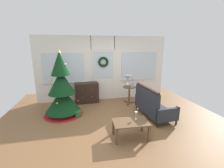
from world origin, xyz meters
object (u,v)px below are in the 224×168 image
at_px(coffee_table, 131,124).
at_px(settee_sofa, 152,105).
at_px(side_table, 129,92).
at_px(wine_glass, 136,114).
at_px(dresser_cabinet, 87,93).
at_px(flower_vase, 133,84).
at_px(gift_box, 78,114).
at_px(christmas_tree, 62,91).
at_px(table_lamp, 128,79).

bearing_deg(coffee_table, settee_sofa, 43.95).
bearing_deg(side_table, settee_sofa, -74.70).
distance_m(settee_sofa, wine_glass, 1.23).
relative_size(dresser_cabinet, settee_sofa, 0.61).
bearing_deg(flower_vase, gift_box, -160.49).
relative_size(flower_vase, gift_box, 1.91).
relative_size(dresser_cabinet, gift_box, 5.01).
distance_m(side_table, gift_box, 2.10).
distance_m(settee_sofa, coffee_table, 1.40).
height_order(wine_glass, gift_box, wine_glass).
bearing_deg(side_table, christmas_tree, -167.59).
height_order(side_table, table_lamp, table_lamp).
bearing_deg(wine_glass, gift_box, 136.80).
relative_size(settee_sofa, side_table, 2.29).
distance_m(table_lamp, flower_vase, 0.25).
height_order(side_table, wine_glass, side_table).
distance_m(christmas_tree, flower_vase, 2.52).
height_order(dresser_cabinet, settee_sofa, settee_sofa).
distance_m(christmas_tree, coffee_table, 2.42).
relative_size(settee_sofa, gift_box, 8.25).
bearing_deg(settee_sofa, christmas_tree, 165.63).
height_order(settee_sofa, coffee_table, settee_sofa).
distance_m(christmas_tree, table_lamp, 2.40).
relative_size(christmas_tree, settee_sofa, 1.37).
distance_m(dresser_cabinet, flower_vase, 1.81).
xyz_separation_m(wine_glass, gift_box, (-1.40, 1.32, -0.46)).
distance_m(flower_vase, gift_box, 2.24).
relative_size(side_table, gift_box, 3.61).
height_order(table_lamp, gift_box, table_lamp).
bearing_deg(gift_box, dresser_cabinet, 75.25).
distance_m(wine_glass, gift_box, 1.98).
distance_m(table_lamp, wine_glass, 2.21).
relative_size(settee_sofa, coffee_table, 1.77).
relative_size(christmas_tree, dresser_cabinet, 2.26).
bearing_deg(table_lamp, wine_glass, -101.89).
xyz_separation_m(christmas_tree, table_lamp, (2.32, 0.56, 0.17)).
bearing_deg(dresser_cabinet, flower_vase, -16.73).
relative_size(dresser_cabinet, wine_glass, 4.71).
bearing_deg(wine_glass, christmas_tree, 140.07).
xyz_separation_m(coffee_table, wine_glass, (0.16, 0.10, 0.20)).
distance_m(side_table, flower_vase, 0.33).
xyz_separation_m(dresser_cabinet, wine_glass, (1.08, -2.54, 0.16)).
xyz_separation_m(side_table, flower_vase, (0.10, -0.06, 0.31)).
xyz_separation_m(dresser_cabinet, table_lamp, (1.53, -0.41, 0.56)).
relative_size(settee_sofa, table_lamp, 3.44).
height_order(christmas_tree, side_table, christmas_tree).
relative_size(table_lamp, flower_vase, 1.26).
height_order(table_lamp, wine_glass, table_lamp).
xyz_separation_m(settee_sofa, coffee_table, (-1.01, -0.97, -0.03)).
relative_size(settee_sofa, flower_vase, 4.33).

